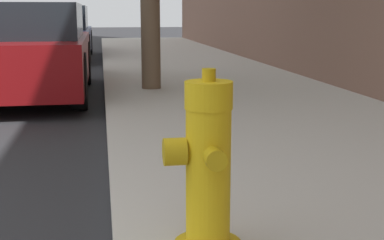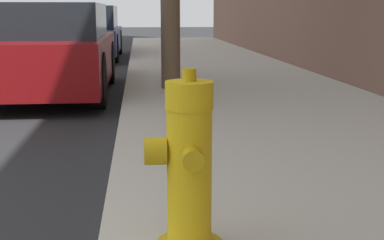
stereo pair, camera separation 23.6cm
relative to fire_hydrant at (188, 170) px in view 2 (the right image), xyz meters
name	(u,v)px [view 2 (the right image)]	position (x,y,z in m)	size (l,w,h in m)	color
fire_hydrant	(188,170)	(0.00, 0.00, 0.00)	(0.35, 0.36, 0.82)	#C39C11
parked_car_near	(47,51)	(-1.51, 5.68, 0.12)	(1.77, 3.89, 1.32)	maroon
parked_car_mid	(85,33)	(-1.59, 11.96, 0.12)	(1.81, 4.34, 1.34)	navy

